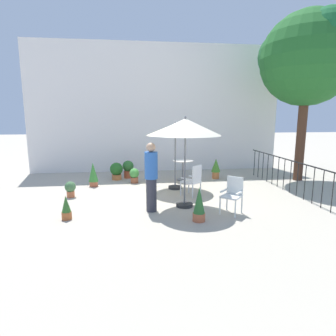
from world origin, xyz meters
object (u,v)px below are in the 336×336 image
(patio_chair_1, at_px, (233,193))
(potted_plant_4, at_px, (216,168))
(shade_tree, at_px, (308,59))
(potted_plant_1, at_px, (199,205))
(patio_umbrella_0, at_px, (185,128))
(potted_plant_5, at_px, (66,208))
(potted_plant_3, at_px, (128,168))
(patio_chair_0, at_px, (193,179))
(potted_plant_2, at_px, (134,175))
(standing_person, at_px, (151,176))
(patio_umbrella_1, at_px, (175,130))
(cafe_table_0, at_px, (183,166))
(potted_plant_0, at_px, (93,174))
(potted_plant_7, at_px, (116,171))
(potted_plant_6, at_px, (70,188))

(patio_chair_1, bearing_deg, potted_plant_4, 79.35)
(shade_tree, xyz_separation_m, potted_plant_1, (-4.65, -3.67, -3.90))
(patio_umbrella_0, distance_m, patio_chair_1, 1.98)
(potted_plant_4, relative_size, potted_plant_5, 1.36)
(potted_plant_3, bearing_deg, patio_chair_0, -55.43)
(potted_plant_2, xyz_separation_m, standing_person, (0.40, -3.09, 0.60))
(patio_umbrella_1, distance_m, patio_chair_1, 3.05)
(cafe_table_0, distance_m, patio_chair_0, 2.14)
(potted_plant_0, relative_size, potted_plant_3, 1.23)
(potted_plant_0, bearing_deg, potted_plant_5, -93.75)
(potted_plant_1, distance_m, potted_plant_5, 3.03)
(potted_plant_0, distance_m, potted_plant_2, 1.42)
(potted_plant_4, relative_size, potted_plant_7, 1.20)
(cafe_table_0, height_order, potted_plant_5, cafe_table_0)
(shade_tree, distance_m, potted_plant_1, 7.09)
(patio_chair_1, relative_size, potted_plant_5, 1.58)
(potted_plant_7, bearing_deg, patio_umbrella_0, -60.71)
(shade_tree, relative_size, potted_plant_0, 7.20)
(patio_umbrella_1, height_order, patio_chair_1, patio_umbrella_1)
(patio_chair_1, relative_size, potted_plant_4, 1.17)
(standing_person, bearing_deg, shade_tree, 26.71)
(potted_plant_5, bearing_deg, potted_plant_3, 72.67)
(patio_umbrella_0, distance_m, patio_chair_0, 1.82)
(potted_plant_5, bearing_deg, patio_chair_1, -0.82)
(potted_plant_1, bearing_deg, potted_plant_3, 108.91)
(potted_plant_3, bearing_deg, potted_plant_1, -71.09)
(potted_plant_4, bearing_deg, patio_umbrella_0, -119.28)
(shade_tree, relative_size, cafe_table_0, 7.64)
(patio_chair_1, relative_size, potted_plant_7, 1.39)
(shade_tree, bearing_deg, potted_plant_0, -179.18)
(patio_chair_1, distance_m, potted_plant_2, 4.21)
(patio_chair_0, distance_m, patio_chair_1, 1.69)
(patio_chair_1, height_order, potted_plant_1, patio_chair_1)
(shade_tree, relative_size, potted_plant_5, 10.45)
(patio_umbrella_0, relative_size, potted_plant_2, 4.51)
(potted_plant_2, height_order, potted_plant_6, potted_plant_2)
(potted_plant_2, distance_m, potted_plant_4, 3.09)
(cafe_table_0, bearing_deg, potted_plant_1, -94.92)
(shade_tree, relative_size, patio_chair_1, 6.60)
(potted_plant_1, bearing_deg, standing_person, 141.06)
(patio_chair_0, xyz_separation_m, potted_plant_0, (-3.07, 1.58, -0.10))
(patio_chair_1, height_order, potted_plant_7, patio_chair_1)
(potted_plant_0, xyz_separation_m, potted_plant_4, (4.43, 0.69, -0.01))
(potted_plant_0, bearing_deg, patio_chair_0, -27.20)
(patio_umbrella_0, xyz_separation_m, potted_plant_5, (-2.85, -0.60, -1.77))
(patio_chair_0, distance_m, potted_plant_1, 2.01)
(shade_tree, bearing_deg, potted_plant_2, 177.75)
(patio_umbrella_1, xyz_separation_m, potted_plant_0, (-2.68, 0.63, -1.47))
(shade_tree, height_order, patio_umbrella_0, shade_tree)
(potted_plant_4, height_order, potted_plant_6, potted_plant_4)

